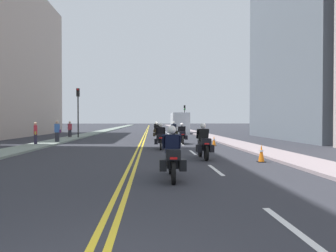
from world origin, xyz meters
name	(u,v)px	position (x,y,z in m)	size (l,w,h in m)	color
ground_plane	(147,131)	(0.00, 48.00, 0.00)	(264.00, 264.00, 0.00)	#2D2E35
sidewalk_left	(104,131)	(-7.04, 48.00, 0.06)	(2.02, 144.00, 0.12)	gray
sidewalk_right	(189,131)	(7.04, 48.00, 0.06)	(2.02, 144.00, 0.12)	gray
centreline_yellow_inner	(146,131)	(-0.12, 48.00, 0.00)	(0.12, 132.00, 0.01)	yellow
centreline_yellow_outer	(147,131)	(0.12, 48.00, 0.00)	(0.12, 132.00, 0.01)	yellow
lane_dashes_white	(173,137)	(3.01, 29.00, 0.00)	(0.14, 56.40, 0.01)	silver
building_right_1	(313,53)	(16.08, 25.59, 8.15)	(7.10, 15.65, 16.30)	slate
motorcycle_0	(172,157)	(1.34, 6.29, 0.66)	(0.77, 2.24, 1.61)	black
motorcycle_1	(204,144)	(3.11, 11.07, 0.68)	(0.77, 2.17, 1.65)	black
motorcycle_2	(161,138)	(1.31, 16.09, 0.66)	(0.77, 2.19, 1.63)	black
motorcycle_3	(182,135)	(3.06, 20.30, 0.65)	(0.77, 2.26, 1.59)	black
motorcycle_4	(157,133)	(1.29, 25.52, 0.65)	(0.77, 2.09, 1.62)	black
motorcycle_5	(174,131)	(3.18, 30.08, 0.65)	(0.77, 2.14, 1.66)	black
motorcycle_6	(156,129)	(1.37, 34.59, 0.67)	(0.78, 2.18, 1.65)	black
traffic_cone_0	(214,141)	(5.10, 18.33, 0.35)	(0.32, 0.32, 0.70)	black
traffic_cone_1	(261,153)	(5.38, 9.92, 0.38)	(0.32, 0.32, 0.76)	black
traffic_light_near	(78,104)	(-6.43, 27.74, 3.40)	(0.28, 0.38, 4.92)	black
traffic_light_far	(185,113)	(6.43, 49.15, 3.02)	(0.28, 0.38, 4.36)	black
pedestrian_0	(57,132)	(-6.59, 21.55, 0.89)	(0.49, 0.23, 1.73)	#272833
pedestrian_1	(36,133)	(-7.38, 19.17, 0.86)	(0.32, 0.51, 1.67)	#272339
pedestrian_2	(70,129)	(-7.41, 28.42, 0.87)	(0.42, 0.36, 1.70)	#2A2830
parked_truck	(179,124)	(4.63, 39.41, 1.27)	(2.20, 6.50, 2.80)	silver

